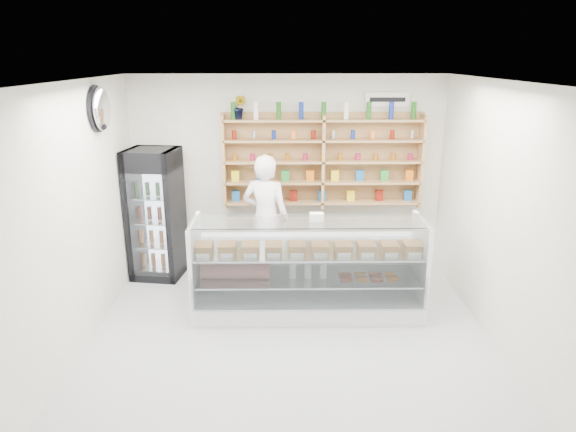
{
  "coord_description": "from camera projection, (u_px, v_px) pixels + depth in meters",
  "views": [
    {
      "loc": [
        -0.1,
        -4.85,
        3.04
      ],
      "look_at": [
        -0.02,
        0.9,
        1.24
      ],
      "focal_mm": 32.0,
      "sensor_mm": 36.0,
      "label": 1
    }
  ],
  "objects": [
    {
      "name": "potted_plant",
      "position": [
        239.0,
        107.0,
        7.06
      ],
      "size": [
        0.21,
        0.18,
        0.33
      ],
      "primitive_type": "imported",
      "rotation": [
        0.0,
        0.0,
        -0.22
      ],
      "color": "#1E6626",
      "rests_on": "wall_shelving"
    },
    {
      "name": "shop_worker",
      "position": [
        266.0,
        219.0,
        7.05
      ],
      "size": [
        0.75,
        0.6,
        1.79
      ],
      "primitive_type": "imported",
      "rotation": [
        0.0,
        0.0,
        2.84
      ],
      "color": "white",
      "rests_on": "floor"
    },
    {
      "name": "display_counter",
      "position": [
        308.0,
        286.0,
        6.28
      ],
      "size": [
        2.75,
        0.82,
        1.2
      ],
      "color": "white",
      "rests_on": "floor"
    },
    {
      "name": "room",
      "position": [
        291.0,
        227.0,
        5.12
      ],
      "size": [
        5.0,
        5.0,
        5.0
      ],
      "color": "#B4B4B9",
      "rests_on": "ground"
    },
    {
      "name": "wall_sign",
      "position": [
        387.0,
        99.0,
        7.18
      ],
      "size": [
        0.62,
        0.03,
        0.2
      ],
      "primitive_type": "cube",
      "color": "white",
      "rests_on": "back_wall"
    },
    {
      "name": "security_mirror",
      "position": [
        101.0,
        109.0,
        5.92
      ],
      "size": [
        0.15,
        0.5,
        0.5
      ],
      "primitive_type": "ellipsoid",
      "color": "silver",
      "rests_on": "left_wall"
    },
    {
      "name": "wall_shelving",
      "position": [
        323.0,
        162.0,
        7.3
      ],
      "size": [
        2.84,
        0.28,
        1.33
      ],
      "color": "tan",
      "rests_on": "back_wall"
    },
    {
      "name": "drinks_cooler",
      "position": [
        156.0,
        214.0,
        7.17
      ],
      "size": [
        0.75,
        0.73,
        1.84
      ],
      "rotation": [
        0.0,
        0.0,
        -0.15
      ],
      "color": "black",
      "rests_on": "floor"
    }
  ]
}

